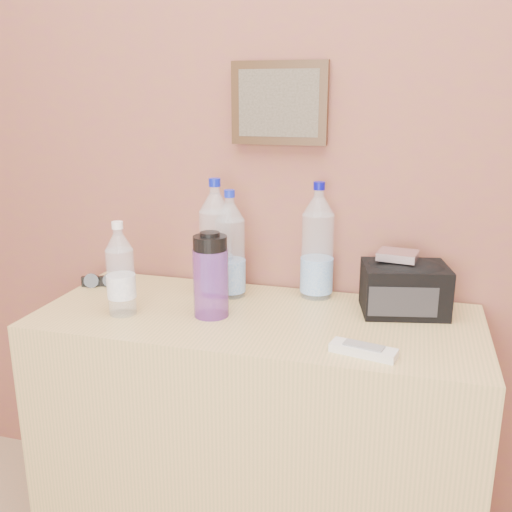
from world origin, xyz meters
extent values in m
plane|color=brown|center=(0.00, 2.00, 1.35)|extent=(4.00, 0.00, 4.00)
cube|color=tan|center=(-0.11, 1.71, 0.40)|extent=(1.29, 0.54, 0.80)
cylinder|color=silver|center=(-0.24, 1.86, 0.95)|extent=(0.09, 0.09, 0.30)
cylinder|color=#1121B8|center=(-0.24, 1.86, 1.13)|extent=(0.03, 0.03, 0.02)
cylinder|color=silver|center=(-0.29, 1.86, 0.97)|extent=(0.10, 0.10, 0.33)
cylinder|color=#0A17A7|center=(-0.29, 1.86, 1.17)|extent=(0.04, 0.04, 0.02)
cylinder|color=silver|center=(0.03, 1.92, 0.96)|extent=(0.10, 0.10, 0.32)
cylinder|color=#08088E|center=(0.03, 1.92, 1.16)|extent=(0.04, 0.04, 0.02)
cylinder|color=white|center=(-0.49, 1.62, 0.92)|extent=(0.08, 0.08, 0.24)
cylinder|color=silver|center=(-0.49, 1.62, 1.07)|extent=(0.03, 0.03, 0.02)
cylinder|color=#672D8F|center=(-0.24, 1.68, 0.90)|extent=(0.10, 0.10, 0.20)
cylinder|color=black|center=(-0.24, 1.68, 1.03)|extent=(0.10, 0.10, 0.05)
cube|color=silver|center=(0.21, 1.53, 0.82)|extent=(0.17, 0.09, 0.02)
cube|color=silver|center=(0.27, 1.85, 0.98)|extent=(0.12, 0.11, 0.02)
camera|label=1|loc=(0.30, 0.22, 1.42)|focal=40.00mm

